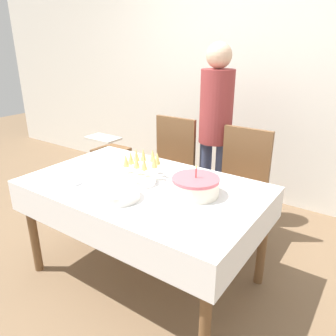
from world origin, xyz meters
name	(u,v)px	position (x,y,z in m)	size (l,w,h in m)	color
ground_plane	(146,275)	(0.00, 0.00, 0.00)	(12.00, 12.00, 0.00)	brown
wall_back	(252,67)	(0.00, 1.73, 1.35)	(8.00, 0.05, 2.70)	silver
dining_table	(144,198)	(0.00, 0.00, 0.62)	(1.54, 0.95, 0.72)	white
dining_chair_far_left	(169,166)	(-0.34, 0.79, 0.52)	(0.43, 0.43, 0.96)	brown
dining_chair_far_right	(239,184)	(0.34, 0.79, 0.52)	(0.42, 0.42, 0.96)	brown
birthday_cake	(196,186)	(0.36, 0.06, 0.78)	(0.29, 0.29, 0.18)	silver
champagne_tray	(143,164)	(-0.07, 0.08, 0.82)	(0.31, 0.31, 0.18)	silver
plate_stack_main	(118,194)	(0.01, -0.24, 0.75)	(0.26, 0.26, 0.06)	silver
plate_stack_dessert	(140,180)	(-0.03, 0.00, 0.75)	(0.21, 0.21, 0.05)	white
cake_knife	(179,211)	(0.39, -0.17, 0.72)	(0.29, 0.12, 0.00)	silver
fork_pile	(71,181)	(-0.41, -0.25, 0.73)	(0.17, 0.08, 0.02)	silver
napkin_pile	(86,172)	(-0.46, -0.07, 0.73)	(0.15, 0.15, 0.01)	white
person_standing	(216,121)	(0.01, 0.98, 0.95)	(0.28, 0.28, 1.59)	#3F4C72
high_chair	(110,157)	(-1.05, 0.76, 0.48)	(0.33, 0.35, 0.71)	brown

